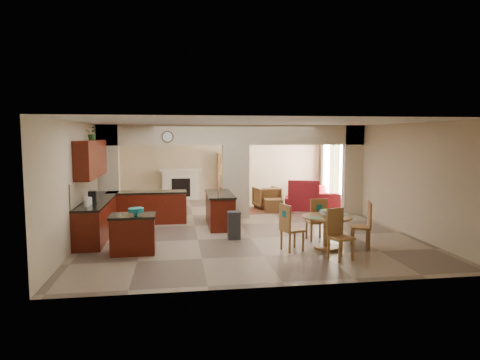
{
  "coord_description": "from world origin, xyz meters",
  "views": [
    {
      "loc": [
        -1.76,
        -11.67,
        2.5
      ],
      "look_at": [
        0.03,
        0.3,
        1.22
      ],
      "focal_mm": 32.0,
      "sensor_mm": 36.0,
      "label": 1
    }
  ],
  "objects": [
    {
      "name": "kitchen_island",
      "position": [
        -2.69,
        -2.56,
        0.42
      ],
      "size": [
        0.96,
        0.7,
        0.83
      ],
      "rotation": [
        0.0,
        0.0,
        0.02
      ],
      "color": "#440E07",
      "rests_on": "floor"
    },
    {
      "name": "fruit_bowl",
      "position": [
        1.45,
        -2.93,
        0.82
      ],
      "size": [
        0.32,
        0.32,
        0.17
      ],
      "primitive_type": "cylinder",
      "color": "#7DB827",
      "rests_on": "dining_table"
    },
    {
      "name": "drape_b_right",
      "position": [
        3.93,
        4.6,
        1.2
      ],
      "size": [
        0.1,
        0.28,
        2.3
      ],
      "primitive_type": "cube",
      "color": "#3B2117",
      "rests_on": "wall_right"
    },
    {
      "name": "shelving_unit",
      "position": [
        0.35,
        4.82,
        0.9
      ],
      "size": [
        1.0,
        0.32,
        1.8
      ],
      "primitive_type": "cube",
      "color": "#9F6036",
      "rests_on": "floor"
    },
    {
      "name": "glazed_door",
      "position": [
        3.97,
        3.15,
        1.05
      ],
      "size": [
        0.02,
        0.7,
        2.1
      ],
      "primitive_type": "cube",
      "color": "white",
      "rests_on": "wall_right"
    },
    {
      "name": "armchair",
      "position": [
        1.29,
        2.55,
        0.37
      ],
      "size": [
        0.93,
        0.95,
        0.74
      ],
      "primitive_type": "imported",
      "rotation": [
        0.0,
        0.0,
        3.33
      ],
      "color": "maroon",
      "rests_on": "floor"
    },
    {
      "name": "kitchen_counter",
      "position": [
        -3.26,
        -0.25,
        0.46
      ],
      "size": [
        2.52,
        3.29,
        1.48
      ],
      "color": "#440E07",
      "rests_on": "floor"
    },
    {
      "name": "dining_table",
      "position": [
        1.48,
        -2.85,
        0.49
      ],
      "size": [
        1.08,
        1.08,
        0.73
      ],
      "color": "#9F6036",
      "rests_on": "floor"
    },
    {
      "name": "partition_right_pier",
      "position": [
        3.7,
        1.0,
        1.4
      ],
      "size": [
        0.6,
        0.25,
        2.8
      ],
      "primitive_type": "cube",
      "color": "beige",
      "rests_on": "floor"
    },
    {
      "name": "wall_clock",
      "position": [
        -2.0,
        0.85,
        2.45
      ],
      "size": [
        0.34,
        0.03,
        0.34
      ],
      "primitive_type": "cylinder",
      "rotation": [
        1.57,
        0.0,
        0.0
      ],
      "color": "#472A17",
      "rests_on": "partition_header"
    },
    {
      "name": "peninsula",
      "position": [
        -0.6,
        -0.11,
        0.46
      ],
      "size": [
        0.7,
        1.85,
        0.91
      ],
      "color": "#440E07",
      "rests_on": "floor"
    },
    {
      "name": "partition_header",
      "position": [
        0.0,
        1.0,
        2.5
      ],
      "size": [
        8.0,
        0.25,
        0.6
      ],
      "primitive_type": "cube",
      "color": "beige",
      "rests_on": "partition_center_pier"
    },
    {
      "name": "window_a",
      "position": [
        3.97,
        2.3,
        1.2
      ],
      "size": [
        0.02,
        0.9,
        1.9
      ],
      "primitive_type": "cube",
      "color": "white",
      "rests_on": "wall_right"
    },
    {
      "name": "chair_south",
      "position": [
        1.45,
        -3.6,
        0.55
      ],
      "size": [
        0.53,
        0.53,
        1.02
      ],
      "rotation": [
        0.0,
        0.0,
        0.33
      ],
      "color": "#9F6036",
      "rests_on": "floor"
    },
    {
      "name": "upper_cabinets",
      "position": [
        -3.82,
        -0.8,
        1.92
      ],
      "size": [
        0.35,
        2.4,
        0.9
      ],
      "primitive_type": "cube",
      "color": "#440E07",
      "rests_on": "wall_left"
    },
    {
      "name": "wall_front",
      "position": [
        0.0,
        -5.0,
        1.4
      ],
      "size": [
        8.0,
        0.0,
        8.0
      ],
      "primitive_type": "plane",
      "rotation": [
        -1.57,
        0.0,
        0.0
      ],
      "color": "beige",
      "rests_on": "floor"
    },
    {
      "name": "window_b",
      "position": [
        3.97,
        4.0,
        1.2
      ],
      "size": [
        0.02,
        0.9,
        1.9
      ],
      "primitive_type": "cube",
      "color": "white",
      "rests_on": "wall_right"
    },
    {
      "name": "trash_can",
      "position": [
        -0.41,
        -1.65,
        0.31
      ],
      "size": [
        0.29,
        0.25,
        0.62
      ],
      "primitive_type": "cube",
      "rotation": [
        0.0,
        0.0,
        0.01
      ],
      "color": "#2D2D30",
      "rests_on": "floor"
    },
    {
      "name": "ottoman",
      "position": [
        1.36,
        1.88,
        0.21
      ],
      "size": [
        0.6,
        0.6,
        0.41
      ],
      "primitive_type": "cube",
      "rotation": [
        0.0,
        0.0,
        -0.06
      ],
      "color": "maroon",
      "rests_on": "floor"
    },
    {
      "name": "wall_left",
      "position": [
        -4.0,
        0.0,
        1.4
      ],
      "size": [
        0.0,
        10.0,
        10.0
      ],
      "primitive_type": "plane",
      "rotation": [
        1.57,
        0.0,
        1.57
      ],
      "color": "beige",
      "rests_on": "floor"
    },
    {
      "name": "floor",
      "position": [
        0.0,
        0.0,
        0.0
      ],
      "size": [
        10.0,
        10.0,
        0.0
      ],
      "primitive_type": "plane",
      "color": "gray",
      "rests_on": "ground"
    },
    {
      "name": "teal_bowl",
      "position": [
        -2.61,
        -2.62,
        0.9
      ],
      "size": [
        0.32,
        0.32,
        0.15
      ],
      "primitive_type": "cylinder",
      "color": "#138088",
      "rests_on": "kitchen_island"
    },
    {
      "name": "rug",
      "position": [
        1.2,
        2.1,
        0.01
      ],
      "size": [
        1.6,
        1.3,
        0.01
      ],
      "primitive_type": "cube",
      "color": "brown",
      "rests_on": "floor"
    },
    {
      "name": "partition_left_pier",
      "position": [
        -3.7,
        1.0,
        1.4
      ],
      "size": [
        0.6,
        0.25,
        2.8
      ],
      "primitive_type": "cube",
      "color": "beige",
      "rests_on": "floor"
    },
    {
      "name": "ceiling",
      "position": [
        0.0,
        0.0,
        2.8
      ],
      "size": [
        10.0,
        10.0,
        0.0
      ],
      "primitive_type": "plane",
      "rotation": [
        3.14,
        0.0,
        0.0
      ],
      "color": "white",
      "rests_on": "wall_back"
    },
    {
      "name": "ceiling_fan",
      "position": [
        1.5,
        3.0,
        2.56
      ],
      "size": [
        1.0,
        1.0,
        0.1
      ],
      "primitive_type": "cylinder",
      "color": "white",
      "rests_on": "ceiling"
    },
    {
      "name": "sofa",
      "position": [
        3.3,
        3.12,
        0.39
      ],
      "size": [
        2.8,
        1.4,
        0.78
      ],
      "primitive_type": "imported",
      "rotation": [
        0.0,
        0.0,
        1.44
      ],
      "color": "maroon",
      "rests_on": "floor"
    },
    {
      "name": "chaise",
      "position": [
        2.36,
        2.09,
        0.2
      ],
      "size": [
        1.22,
        1.1,
        0.41
      ],
      "primitive_type": "cube",
      "rotation": [
        0.0,
        0.0,
        -0.3
      ],
      "color": "maroon",
      "rests_on": "floor"
    },
    {
      "name": "drape_b_left",
      "position": [
        3.93,
        3.4,
        1.2
      ],
      "size": [
        0.1,
        0.28,
        2.3
      ],
      "primitive_type": "cube",
      "color": "#3B2117",
      "rests_on": "wall_right"
    },
    {
      "name": "plant",
      "position": [
        -3.82,
        -0.56,
        2.54
      ],
      "size": [
        0.39,
        0.37,
        0.34
      ],
      "primitive_type": "imported",
      "rotation": [
        0.0,
        0.0,
        -0.43
      ],
      "color": "#134916",
      "rests_on": "upper_cabinets"
    },
    {
      "name": "drape_a_left",
      "position": [
        3.93,
        1.7,
        1.2
      ],
      "size": [
        0.1,
        0.28,
        2.3
      ],
      "primitive_type": "cube",
      "color": "#3B2117",
      "rests_on": "wall_right"
    },
    {
      "name": "wall_right",
      "position": [
        4.0,
        0.0,
        1.4
      ],
      "size": [
        0.0,
        10.0,
        10.0
      ],
      "primitive_type": "plane",
      "rotation": [
        1.57,
        0.0,
        -1.57
      ],
      "color": "beige",
      "rests_on": "floor"
    },
    {
      "name": "chair_west",
      "position": [
        0.62,
        -2.88,
        0.55
      ],
      "size": [
        0.53,
        0.53,
        1.02
      ],
      "rotation": [
        0.0,
        0.0,
        1.87
      ],
      "color": "#9F6036",
      "rests_on": "floor"
    },
    {
      "name": "fireplace",
      "position": [
        -1.6,
        4.83,
        0.61
      ],
      "size": [
        1.6,
        0.35,
        1.2
      ],
      "color": "silver",
      "rests_on": "floor"
    },
    {
      "name": "chair_east",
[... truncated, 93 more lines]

